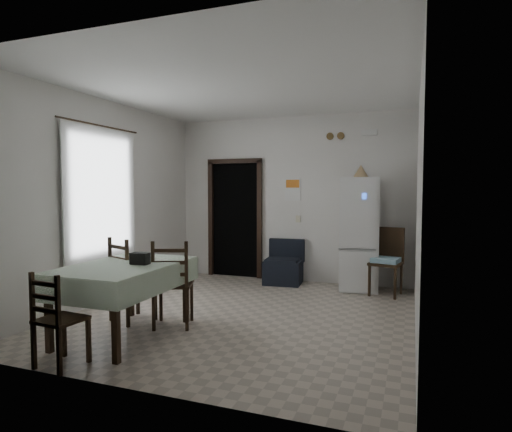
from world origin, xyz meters
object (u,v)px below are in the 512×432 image
object	(u,v)px
navy_seat	(283,262)
dining_chair_far_left	(133,279)
dining_table	(124,300)
corner_chair	(386,262)
dining_chair_far_right	(173,283)
dining_chair_near_head	(61,318)
fridge	(360,234)

from	to	relation	value
navy_seat	dining_chair_far_left	size ratio (longest dim) A/B	0.72
dining_table	dining_chair_far_left	distance (m)	0.58
corner_chair	dining_chair_far_right	xyz separation A→B (m)	(-2.27, -2.40, 0.00)
dining_table	navy_seat	bearing A→B (deg)	73.56
navy_seat	corner_chair	distance (m)	1.73
dining_chair_far_left	dining_table	bearing A→B (deg)	138.63
corner_chair	dining_chair_near_head	distance (m)	4.59
dining_table	corner_chair	bearing A→B (deg)	47.56
dining_table	dining_chair_far_right	xyz separation A→B (m)	(0.32, 0.49, 0.12)
fridge	corner_chair	distance (m)	0.62
navy_seat	dining_table	distance (m)	3.26
navy_seat	dining_table	size ratio (longest dim) A/B	0.49
corner_chair	dining_table	xyz separation A→B (m)	(-2.59, -2.90, -0.12)
fridge	dining_table	xyz separation A→B (m)	(-2.17, -3.14, -0.51)
fridge	dining_chair_near_head	size ratio (longest dim) A/B	2.05
dining_chair_near_head	dining_table	bearing A→B (deg)	-86.98
dining_chair_near_head	dining_chair_far_right	bearing A→B (deg)	-99.38
navy_seat	corner_chair	world-z (taller)	corner_chair
navy_seat	dining_chair_far_right	size ratio (longest dim) A/B	0.73
fridge	dining_table	distance (m)	3.85
navy_seat	dining_chair_far_right	xyz separation A→B (m)	(-0.57, -2.64, 0.14)
fridge	dining_chair_far_right	bearing A→B (deg)	-130.99
corner_chair	dining_chair_near_head	size ratio (longest dim) A/B	1.17
dining_table	dining_chair_near_head	world-z (taller)	dining_chair_near_head
fridge	corner_chair	bearing A→B (deg)	-35.53
dining_chair_far_right	dining_chair_near_head	world-z (taller)	dining_chair_far_right
fridge	navy_seat	bearing A→B (deg)	173.97
corner_chair	dining_chair_far_left	distance (m)	3.72
fridge	dining_chair_near_head	bearing A→B (deg)	-124.83
fridge	dining_chair_far_right	world-z (taller)	fridge
corner_chair	navy_seat	bearing A→B (deg)	-176.59
fridge	navy_seat	distance (m)	1.38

